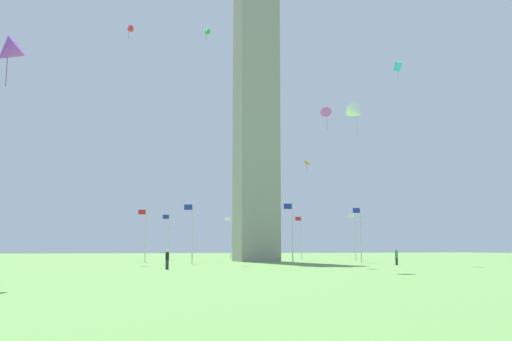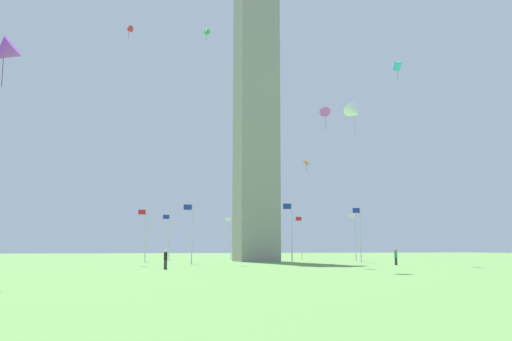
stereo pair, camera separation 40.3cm
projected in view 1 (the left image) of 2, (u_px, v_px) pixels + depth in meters
The scene contains 19 objects.
ground_plane at pixel (256, 261), 80.49m from camera, with size 260.00×260.00×0.00m, color #609347.
obelisk_monument at pixel (256, 85), 84.00m from camera, with size 5.69×5.69×51.73m.
flagpole_n at pixel (145, 233), 76.78m from camera, with size 1.12×0.14×7.19m.
flagpole_ne at pixel (192, 230), 67.51m from camera, with size 1.12×0.14×7.19m.
flagpole_e at pixel (292, 230), 66.14m from camera, with size 1.12×0.14×7.19m.
flagpole_se at pixel (360, 232), 73.49m from camera, with size 1.12×0.14×7.19m.
flagpole_s at pixel (355, 234), 85.24m from camera, with size 1.12×0.14×7.19m.
flagpole_sw at pixel (301, 235), 94.52m from camera, with size 1.12×0.14×7.19m.
flagpole_w at pixel (230, 236), 95.88m from camera, with size 1.12×0.14×7.19m.
flagpole_nw at pixel (169, 235), 88.54m from camera, with size 1.12×0.14×7.19m.
person_black_shirt at pixel (167, 260), 50.33m from camera, with size 0.32×0.32×1.75m.
person_green_shirt at pixel (396, 257), 63.33m from camera, with size 0.32×0.32×1.76m.
kite_orange_diamond at pixel (307, 163), 74.60m from camera, with size 0.75×0.88×1.41m.
kite_pink_delta at pixel (327, 115), 60.22m from camera, with size 1.74×1.81×2.40m.
kite_red_delta at pixel (129, 29), 76.27m from camera, with size 1.49×1.53×1.94m.
kite_white_delta at pixel (357, 112), 48.85m from camera, with size 1.95×2.22×2.91m.
kite_green_delta at pixel (206, 32), 76.59m from camera, with size 1.26×1.34×1.74m.
kite_cyan_box at pixel (398, 66), 69.61m from camera, with size 0.63×1.08×2.36m.
kite_purple_delta at pixel (8, 52), 31.48m from camera, with size 2.13×1.80×2.89m.
Camera 1 is at (22.30, 78.39, 1.90)m, focal length 39.71 mm.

